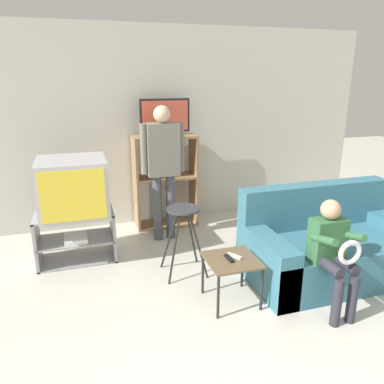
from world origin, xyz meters
name	(u,v)px	position (x,y,z in m)	size (l,w,h in m)	color
wall_back	(143,128)	(0.00, 3.70, 1.30)	(6.40, 0.06, 2.60)	beige
tv_stand	(76,237)	(-0.96, 2.72, 0.27)	(0.83, 0.44, 0.55)	#939399
television_main	(73,187)	(-0.94, 2.71, 0.85)	(0.70, 0.66, 0.60)	#B2B2B7
media_shelf	(165,181)	(0.22, 3.44, 0.63)	(0.83, 0.37, 1.23)	#9E7A51
television_flat	(165,118)	(0.24, 3.46, 1.45)	(0.64, 0.20, 0.46)	black
folding_stool	(183,222)	(0.09, 2.09, 0.57)	(0.43, 0.38, 0.72)	black
snack_table	(232,264)	(0.36, 1.46, 0.37)	(0.45, 0.45, 0.43)	brown
remote_control_black	(229,258)	(0.33, 1.46, 0.44)	(0.04, 0.14, 0.02)	black
remote_control_white	(235,256)	(0.40, 1.49, 0.44)	(0.04, 0.14, 0.02)	silver
couch	(328,248)	(1.50, 1.64, 0.29)	(1.69, 0.90, 0.89)	teal
person_standing_adult	(163,161)	(0.10, 3.00, 1.00)	(0.53, 0.20, 1.65)	#4C4C56
person_seated_child	(333,248)	(1.12, 1.11, 0.59)	(0.33, 0.43, 0.99)	#2D2D38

